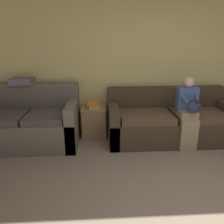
{
  "coord_description": "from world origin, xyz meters",
  "views": [
    {
      "loc": [
        -1.02,
        -1.39,
        1.68
      ],
      "look_at": [
        -0.84,
        1.59,
        0.72
      ],
      "focal_mm": 35.0,
      "sensor_mm": 36.0,
      "label": 1
    }
  ],
  "objects_px": {
    "couch_main": "(169,122)",
    "side_shelf": "(94,121)",
    "throw_pillow": "(23,81)",
    "child_left_seated": "(188,111)",
    "couch_side": "(30,124)",
    "book_stack": "(93,105)"
  },
  "relations": [
    {
      "from": "book_stack",
      "to": "side_shelf",
      "type": "bearing_deg",
      "value": 63.49
    },
    {
      "from": "couch_main",
      "to": "side_shelf",
      "type": "relative_size",
      "value": 3.99
    },
    {
      "from": "throw_pillow",
      "to": "child_left_seated",
      "type": "bearing_deg",
      "value": -14.25
    },
    {
      "from": "couch_side",
      "to": "book_stack",
      "type": "xyz_separation_m",
      "value": [
        1.08,
        0.24,
        0.25
      ]
    },
    {
      "from": "child_left_seated",
      "to": "side_shelf",
      "type": "bearing_deg",
      "value": 158.47
    },
    {
      "from": "couch_side",
      "to": "side_shelf",
      "type": "height_order",
      "value": "couch_side"
    },
    {
      "from": "book_stack",
      "to": "throw_pillow",
      "type": "bearing_deg",
      "value": 175.14
    },
    {
      "from": "child_left_seated",
      "to": "book_stack",
      "type": "distance_m",
      "value": 1.62
    },
    {
      "from": "throw_pillow",
      "to": "side_shelf",
      "type": "bearing_deg",
      "value": -4.73
    },
    {
      "from": "side_shelf",
      "to": "couch_main",
      "type": "bearing_deg",
      "value": -8.7
    },
    {
      "from": "child_left_seated",
      "to": "couch_main",
      "type": "bearing_deg",
      "value": 111.88
    },
    {
      "from": "side_shelf",
      "to": "couch_side",
      "type": "bearing_deg",
      "value": -167.53
    },
    {
      "from": "child_left_seated",
      "to": "throw_pillow",
      "type": "height_order",
      "value": "child_left_seated"
    },
    {
      "from": "couch_main",
      "to": "side_shelf",
      "type": "height_order",
      "value": "couch_main"
    },
    {
      "from": "child_left_seated",
      "to": "side_shelf",
      "type": "distance_m",
      "value": 1.66
    },
    {
      "from": "couch_side",
      "to": "throw_pillow",
      "type": "relative_size",
      "value": 4.29
    },
    {
      "from": "couch_main",
      "to": "child_left_seated",
      "type": "bearing_deg",
      "value": -68.12
    },
    {
      "from": "couch_main",
      "to": "throw_pillow",
      "type": "distance_m",
      "value": 2.71
    },
    {
      "from": "couch_main",
      "to": "book_stack",
      "type": "height_order",
      "value": "couch_main"
    },
    {
      "from": "couch_main",
      "to": "book_stack",
      "type": "relative_size",
      "value": 6.97
    },
    {
      "from": "couch_main",
      "to": "child_left_seated",
      "type": "height_order",
      "value": "child_left_seated"
    },
    {
      "from": "child_left_seated",
      "to": "throw_pillow",
      "type": "xyz_separation_m",
      "value": [
        -2.75,
        0.7,
        0.39
      ]
    }
  ]
}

